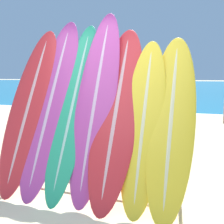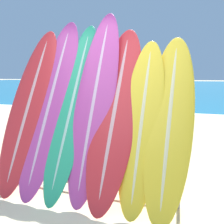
% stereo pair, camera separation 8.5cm
% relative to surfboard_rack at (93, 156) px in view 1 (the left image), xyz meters
% --- Properties ---
extents(ocean_water, '(120.00, 60.00, 0.01)m').
position_rel_surfboard_rack_xyz_m(ocean_water, '(0.13, 36.99, -0.51)').
color(ocean_water, teal).
rests_on(ocean_water, ground_plane).
extents(surfboard_rack, '(2.26, 0.04, 0.96)m').
position_rel_surfboard_rack_xyz_m(surfboard_rack, '(0.00, 0.00, 0.00)').
color(surfboard_rack, gray).
rests_on(surfboard_rack, ground_plane).
extents(surfboard_slot_0, '(0.60, 1.25, 2.24)m').
position_rel_surfboard_rack_xyz_m(surfboard_slot_0, '(-0.97, 0.07, 0.61)').
color(surfboard_slot_0, red).
rests_on(surfboard_slot_0, ground_plane).
extents(surfboard_slot_1, '(0.58, 1.34, 2.38)m').
position_rel_surfboard_rack_xyz_m(surfboard_slot_1, '(-0.65, 0.11, 0.67)').
color(surfboard_slot_1, '#B23D8E').
rests_on(surfboard_slot_1, ground_plane).
extents(surfboard_slot_2, '(0.49, 1.33, 2.30)m').
position_rel_surfboard_rack_xyz_m(surfboard_slot_2, '(-0.31, 0.09, 0.63)').
color(surfboard_slot_2, '#289E70').
rests_on(surfboard_slot_2, ground_plane).
extents(surfboard_slot_3, '(0.53, 1.23, 2.44)m').
position_rel_surfboard_rack_xyz_m(surfboard_slot_3, '(0.02, 0.10, 0.71)').
color(surfboard_slot_3, '#B23D8E').
rests_on(surfboard_slot_3, ground_plane).
extents(surfboard_slot_4, '(0.59, 1.33, 2.21)m').
position_rel_surfboard_rack_xyz_m(surfboard_slot_4, '(0.31, 0.06, 0.59)').
color(surfboard_slot_4, red).
rests_on(surfboard_slot_4, ground_plane).
extents(surfboard_slot_5, '(0.50, 1.07, 2.01)m').
position_rel_surfboard_rack_xyz_m(surfboard_slot_5, '(0.66, 0.00, 0.49)').
color(surfboard_slot_5, yellow).
rests_on(surfboard_slot_5, ground_plane).
extents(surfboard_slot_6, '(0.55, 1.22, 2.05)m').
position_rel_surfboard_rack_xyz_m(surfboard_slot_6, '(0.98, 0.02, 0.51)').
color(surfboard_slot_6, yellow).
rests_on(surfboard_slot_6, ground_plane).
extents(person_near_water, '(0.28, 0.22, 1.67)m').
position_rel_surfboard_rack_xyz_m(person_near_water, '(-1.68, 2.83, 0.40)').
color(person_near_water, '#A87A5B').
rests_on(person_near_water, ground_plane).
extents(person_mid_beach, '(0.25, 0.27, 1.58)m').
position_rel_surfboard_rack_xyz_m(person_mid_beach, '(0.31, 6.71, 0.35)').
color(person_mid_beach, beige).
rests_on(person_mid_beach, ground_plane).
extents(person_far_left, '(0.26, 0.29, 1.71)m').
position_rel_surfboard_rack_xyz_m(person_far_left, '(-1.45, 3.78, 0.42)').
color(person_far_left, tan).
rests_on(person_far_left, ground_plane).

